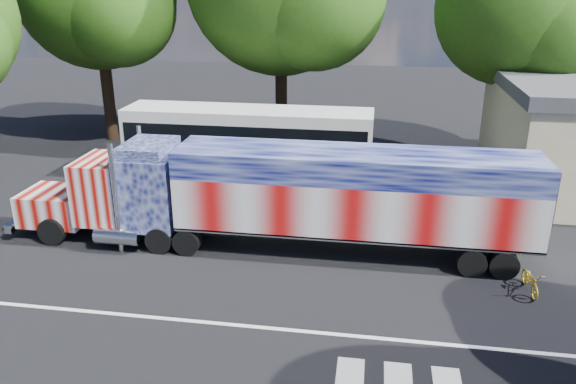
# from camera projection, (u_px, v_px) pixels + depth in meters

# --- Properties ---
(ground) EXTENTS (100.00, 100.00, 0.00)m
(ground) POSITION_uv_depth(u_px,v_px,m) (274.00, 276.00, 18.88)
(ground) COLOR black
(lane_markings) EXTENTS (30.00, 2.67, 0.01)m
(lane_markings) POSITION_uv_depth(u_px,v_px,m) (311.00, 349.00, 15.15)
(lane_markings) COLOR silver
(lane_markings) RESTS_ON ground
(semi_truck) EXTENTS (19.34, 3.05, 4.12)m
(semi_truck) POSITION_uv_depth(u_px,v_px,m) (287.00, 195.00, 20.08)
(semi_truck) COLOR black
(semi_truck) RESTS_ON ground
(coach_bus) EXTENTS (12.07, 2.81, 3.51)m
(coach_bus) POSITION_uv_depth(u_px,v_px,m) (248.00, 143.00, 27.54)
(coach_bus) COLOR silver
(coach_bus) RESTS_ON ground
(woman) EXTENTS (0.61, 0.46, 1.50)m
(woman) POSITION_uv_depth(u_px,v_px,m) (114.00, 225.00, 20.92)
(woman) COLOR slate
(woman) RESTS_ON ground
(bicycle) EXTENTS (0.63, 1.55, 0.80)m
(bicycle) POSITION_uv_depth(u_px,v_px,m) (531.00, 280.00, 17.80)
(bicycle) COLOR gold
(bicycle) RESTS_ON ground
(tree_ne_a) EXTENTS (8.38, 7.98, 12.02)m
(tree_ne_a) POSITION_uv_depth(u_px,v_px,m) (517.00, 8.00, 28.44)
(tree_ne_a) COLOR black
(tree_ne_a) RESTS_ON ground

